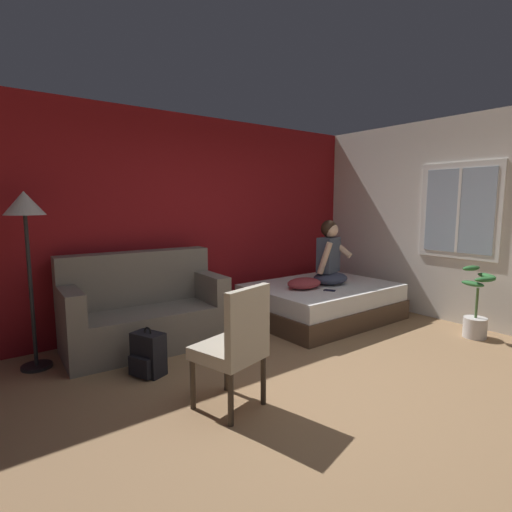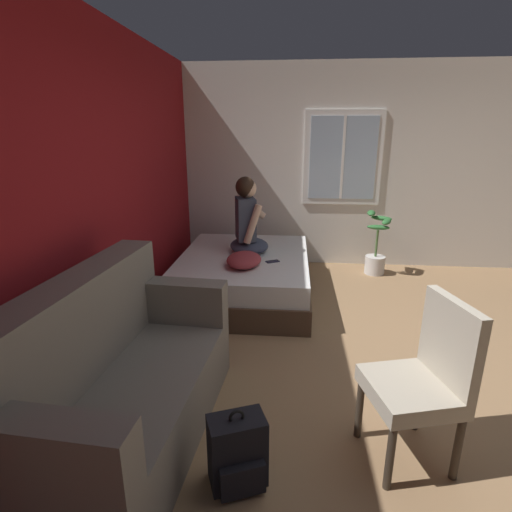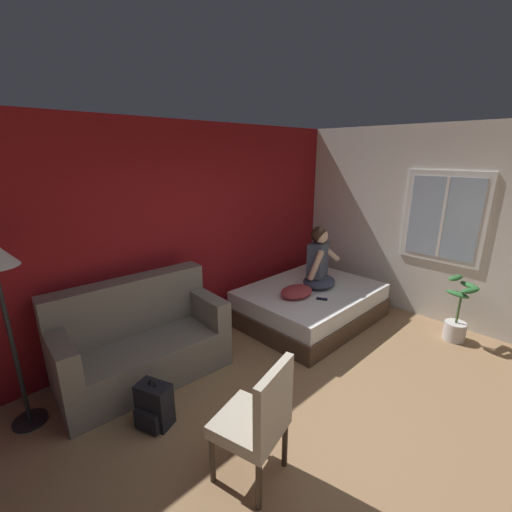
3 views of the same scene
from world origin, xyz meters
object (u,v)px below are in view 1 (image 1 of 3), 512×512
at_px(side_chair, 235,343).
at_px(cell_phone, 330,290).
at_px(throw_pillow, 304,283).
at_px(potted_plant, 476,313).
at_px(floor_lamp, 25,221).
at_px(bed, 321,302).
at_px(couch, 144,311).
at_px(backpack, 148,355).
at_px(person_seated, 330,258).

bearing_deg(side_chair, cell_phone, 24.24).
distance_m(side_chair, throw_pillow, 2.31).
bearing_deg(potted_plant, floor_lamp, 152.97).
xyz_separation_m(bed, couch, (-2.34, 0.47, 0.16)).
xyz_separation_m(cell_phone, potted_plant, (1.09, -1.32, -0.18)).
bearing_deg(couch, throw_pillow, -14.84).
relative_size(side_chair, backpack, 2.14).
bearing_deg(throw_pillow, cell_phone, -60.13).
relative_size(side_chair, throw_pillow, 2.04).
bearing_deg(throw_pillow, side_chair, -147.44).
distance_m(couch, floor_lamp, 1.49).
xyz_separation_m(couch, cell_phone, (2.13, -0.81, 0.09)).
bearing_deg(couch, cell_phone, -20.85).
bearing_deg(side_chair, backpack, 106.07).
xyz_separation_m(throw_pillow, floor_lamp, (-3.04, 0.58, 0.88)).
bearing_deg(backpack, couch, 70.04).
bearing_deg(backpack, bed, 6.10).
bearing_deg(cell_phone, floor_lamp, -42.71).
distance_m(bed, floor_lamp, 3.65).
height_order(person_seated, backpack, person_seated).
bearing_deg(backpack, floor_lamp, 134.65).
distance_m(side_chair, person_seated, 2.77).
xyz_separation_m(bed, cell_phone, (-0.21, -0.34, 0.25)).
bearing_deg(bed, backpack, -173.90).
bearing_deg(potted_plant, person_seated, 114.83).
xyz_separation_m(couch, throw_pillow, (1.96, -0.52, 0.16)).
distance_m(person_seated, potted_plant, 1.87).
bearing_deg(person_seated, potted_plant, -65.17).
height_order(backpack, cell_phone, cell_phone).
relative_size(bed, floor_lamp, 1.14).
bearing_deg(couch, bed, -11.47).
height_order(side_chair, throw_pillow, side_chair).
height_order(floor_lamp, potted_plant, floor_lamp).
distance_m(couch, person_seated, 2.55).
bearing_deg(couch, floor_lamp, 176.98).
distance_m(bed, potted_plant, 1.88).
xyz_separation_m(bed, potted_plant, (0.88, -1.66, 0.07)).
height_order(cell_phone, potted_plant, potted_plant).
height_order(bed, person_seated, person_seated).
bearing_deg(side_chair, person_seated, 27.28).
xyz_separation_m(backpack, floor_lamp, (-0.80, 0.81, 1.24)).
height_order(couch, floor_lamp, floor_lamp).
bearing_deg(side_chair, floor_lamp, 120.95).
bearing_deg(bed, floor_lamp, 171.16).
height_order(side_chair, potted_plant, side_chair).
xyz_separation_m(bed, person_seated, (0.12, -0.03, 0.60)).
bearing_deg(person_seated, cell_phone, -136.95).
relative_size(backpack, potted_plant, 0.54).
bearing_deg(cell_phone, throw_pillow, -87.68).
xyz_separation_m(couch, floor_lamp, (-1.07, 0.06, 1.04)).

